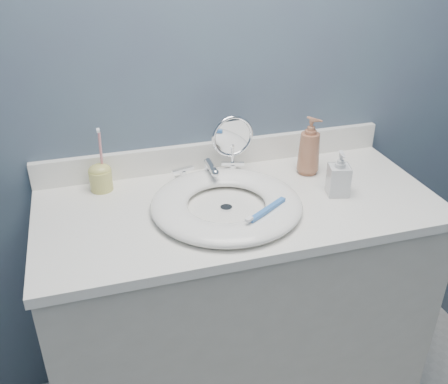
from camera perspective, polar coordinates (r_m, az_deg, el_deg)
name	(u,v)px	position (r m, az deg, el deg)	size (l,w,h in m)	color
back_wall	(214,75)	(1.64, -1.13, 13.28)	(2.20, 0.02, 2.40)	#4A616F
vanity_cabinet	(237,314)	(1.80, 1.52, -13.78)	(1.20, 0.55, 0.85)	beige
countertop	(239,206)	(1.53, 1.73, -1.63)	(1.22, 0.57, 0.03)	white
backsplash	(216,154)	(1.73, -0.94, 4.36)	(1.22, 0.02, 0.09)	white
basin	(226,204)	(1.48, 0.26, -1.35)	(0.45, 0.45, 0.04)	white
drain	(226,208)	(1.49, 0.26, -1.85)	(0.04, 0.04, 0.01)	silver
faucet	(209,172)	(1.64, -1.71, 2.26)	(0.25, 0.13, 0.07)	silver
makeup_mirror	(232,143)	(1.64, 0.97, 5.59)	(0.14, 0.08, 0.21)	silver
soap_bottle_amber	(309,146)	(1.68, 9.74, 5.22)	(0.08, 0.08, 0.20)	#975F44
soap_bottle_clear	(339,173)	(1.58, 13.03, 2.10)	(0.06, 0.07, 0.14)	silver
toothbrush_holder	(101,176)	(1.62, -13.93, 1.77)	(0.07, 0.07, 0.21)	#CAC565
toothbrush_lying	(266,210)	(1.40, 4.84, -2.11)	(0.15, 0.11, 0.02)	#3671C1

